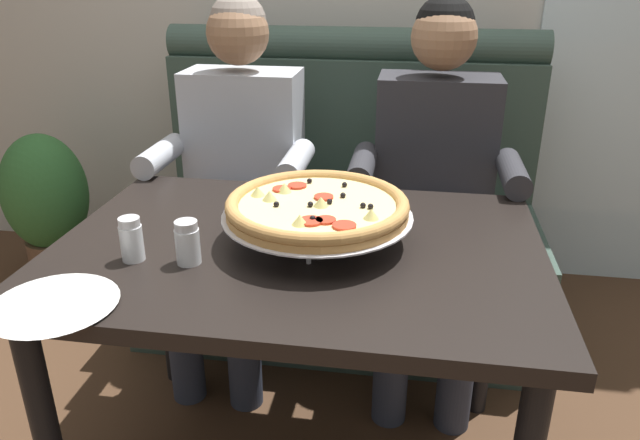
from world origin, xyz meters
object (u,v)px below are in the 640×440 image
at_px(shaker_pepper_flakes, 132,242).
at_px(potted_plant, 47,204).
at_px(diner_left, 237,166).
at_px(shaker_oregano, 188,245).
at_px(plate_near_left, 53,302).
at_px(patio_chair, 619,128).
at_px(diner_right, 434,176).
at_px(dining_table, 299,277).
at_px(booth_bench, 342,224).
at_px(pizza, 317,207).

bearing_deg(shaker_pepper_flakes, potted_plant, 131.61).
bearing_deg(diner_left, potted_plant, 162.73).
relative_size(shaker_oregano, plate_near_left, 0.40).
relative_size(shaker_oregano, patio_chair, 0.12).
bearing_deg(plate_near_left, potted_plant, 124.38).
relative_size(diner_left, potted_plant, 1.82).
distance_m(shaker_pepper_flakes, patio_chair, 2.87).
distance_m(diner_left, plate_near_left, 0.99).
bearing_deg(diner_right, dining_table, -118.51).
height_order(booth_bench, shaker_pepper_flakes, booth_bench).
bearing_deg(potted_plant, plate_near_left, -55.62).
relative_size(diner_left, patio_chair, 1.48).
relative_size(diner_left, shaker_oregano, 12.37).
xyz_separation_m(booth_bench, diner_left, (-0.34, -0.27, 0.31)).
xyz_separation_m(dining_table, potted_plant, (-1.31, 0.92, -0.25)).
bearing_deg(patio_chair, diner_right, -124.20).
distance_m(booth_bench, shaker_pepper_flakes, 1.16).
xyz_separation_m(plate_near_left, potted_plant, (-0.88, 1.29, -0.35)).
distance_m(dining_table, potted_plant, 1.62).
distance_m(patio_chair, potted_plant, 2.94).
distance_m(plate_near_left, patio_chair, 3.09).
distance_m(dining_table, shaker_oregano, 0.30).
height_order(shaker_pepper_flakes, potted_plant, shaker_pepper_flakes).
bearing_deg(diner_right, patio_chair, 55.80).
bearing_deg(dining_table, pizza, 26.50).
height_order(shaker_oregano, plate_near_left, shaker_oregano).
bearing_deg(patio_chair, plate_near_left, -125.65).
height_order(booth_bench, plate_near_left, booth_bench).
relative_size(booth_bench, diner_right, 1.18).
distance_m(booth_bench, shaker_oregano, 1.12).
bearing_deg(potted_plant, shaker_oregano, -44.52).
bearing_deg(diner_left, diner_right, 0.00).
distance_m(dining_table, shaker_pepper_flakes, 0.41).
xyz_separation_m(diner_right, shaker_oregano, (-0.56, -0.76, 0.06)).
height_order(diner_right, plate_near_left, diner_right).
distance_m(diner_left, patio_chair, 2.29).
bearing_deg(dining_table, booth_bench, 90.00).
relative_size(shaker_pepper_flakes, patio_chair, 0.12).
bearing_deg(shaker_pepper_flakes, diner_right, 47.74).
bearing_deg(plate_near_left, patio_chair, 54.35).
height_order(dining_table, shaker_pepper_flakes, shaker_pepper_flakes).
bearing_deg(diner_left, booth_bench, 38.24).
xyz_separation_m(pizza, shaker_pepper_flakes, (-0.40, -0.17, -0.05)).
distance_m(booth_bench, dining_table, 0.92).
xyz_separation_m(dining_table, diner_left, (-0.34, 0.62, 0.07)).
distance_m(shaker_pepper_flakes, plate_near_left, 0.23).
relative_size(shaker_pepper_flakes, plate_near_left, 0.41).
distance_m(booth_bench, potted_plant, 1.31).
bearing_deg(pizza, diner_left, 122.41).
height_order(plate_near_left, potted_plant, plate_near_left).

